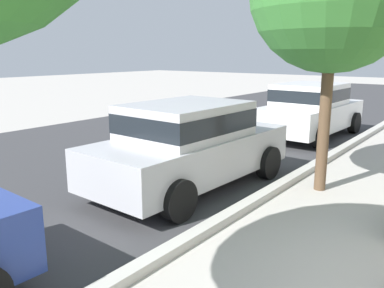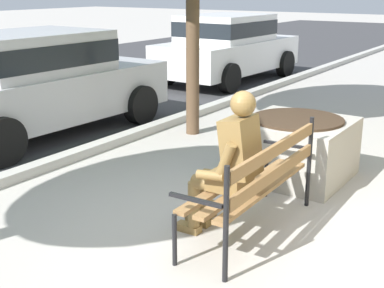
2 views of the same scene
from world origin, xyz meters
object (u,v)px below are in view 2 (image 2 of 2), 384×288
at_px(park_bench, 258,178).
at_px(parked_car_white, 228,46).
at_px(concrete_planter, 296,148).
at_px(bronze_statue_seated, 227,167).
at_px(parked_car_silver, 37,80).

relative_size(park_bench, parked_car_white, 0.44).
bearing_deg(concrete_planter, bronze_statue_seated, -176.81).
relative_size(parked_car_silver, parked_car_white, 1.00).
bearing_deg(parked_car_silver, bronze_statue_seated, -109.15).
height_order(park_bench, concrete_planter, park_bench).
height_order(park_bench, bronze_statue_seated, bronze_statue_seated).
bearing_deg(concrete_planter, parked_car_white, 36.96).
height_order(bronze_statue_seated, parked_car_silver, parked_car_silver).
bearing_deg(bronze_statue_seated, concrete_planter, 3.19).
xyz_separation_m(park_bench, parked_car_silver, (1.25, 4.37, 0.30)).
distance_m(park_bench, bronze_statue_seated, 0.31).
distance_m(concrete_planter, parked_car_white, 6.76).
bearing_deg(bronze_statue_seated, parked_car_silver, 70.85).
height_order(parked_car_silver, parked_car_white, same).
relative_size(bronze_statue_seated, parked_car_silver, 0.33).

